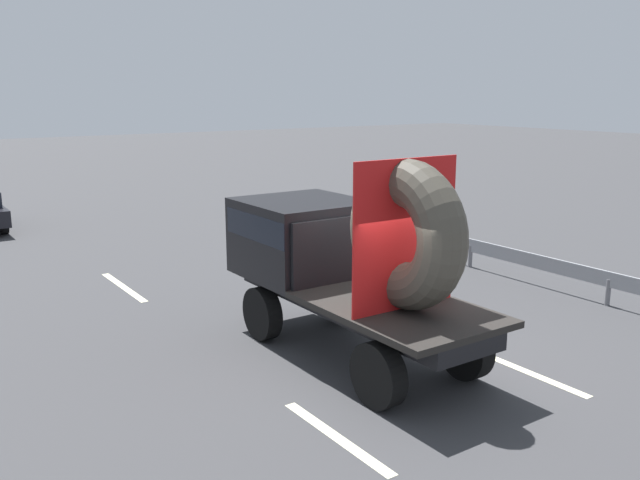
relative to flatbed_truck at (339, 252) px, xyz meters
The scene contains 7 objects.
ground_plane 2.15m from the flatbed_truck, 73.43° to the right, with size 120.00×120.00×0.00m, color #38383A.
flatbed_truck is the anchor object (origin of this frame).
guardrail 7.42m from the flatbed_truck, 36.78° to the left, with size 0.10×15.01×0.71m.
lane_dash_left_near 3.48m from the flatbed_truck, 126.52° to the right, with size 2.21×0.16×0.01m, color beige.
lane_dash_left_far 6.16m from the flatbed_truck, 107.84° to the left, with size 2.67×0.16×0.01m, color beige.
lane_dash_right_near 3.48m from the flatbed_truck, 53.39° to the right, with size 2.32×0.16×0.01m, color beige.
lane_dash_right_far 6.24m from the flatbed_truck, 72.41° to the left, with size 2.09×0.16×0.01m, color beige.
Camera 1 is at (-6.78, -7.47, 4.27)m, focal length 37.93 mm.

